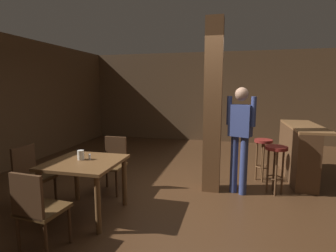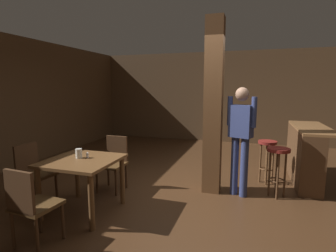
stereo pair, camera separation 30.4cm
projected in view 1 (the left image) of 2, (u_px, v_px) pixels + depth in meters
ground_plane at (194, 196)px, 4.17m from camera, size 10.80×10.80×0.00m
wall_back at (215, 97)px, 8.29m from camera, size 8.00×0.10×2.80m
pillar at (213, 107)px, 4.25m from camera, size 0.28×0.28×2.80m
dining_table at (85, 170)px, 3.50m from camera, size 0.93×0.93×0.75m
chair_south at (37, 208)px, 2.66m from camera, size 0.45×0.45×0.89m
chair_north at (113, 161)px, 4.33m from camera, size 0.43×0.43×0.89m
chair_west at (31, 174)px, 3.70m from camera, size 0.46×0.46×0.89m
napkin_cup at (81, 155)px, 3.53m from camera, size 0.09×0.09×0.13m
salt_shaker at (90, 157)px, 3.54m from camera, size 0.03×0.03×0.07m
standing_person at (240, 133)px, 4.15m from camera, size 0.47×0.31×1.72m
bar_counter at (297, 151)px, 4.95m from camera, size 0.56×1.68×1.02m
bar_stool_near at (276, 158)px, 4.20m from camera, size 0.35×0.35×0.79m
bar_stool_mid at (263, 150)px, 4.81m from camera, size 0.32×0.32×0.77m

